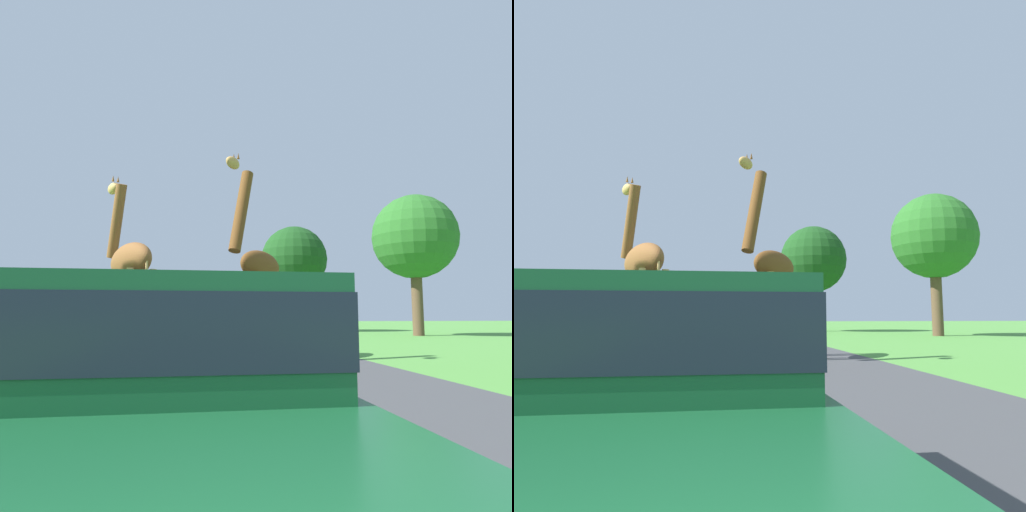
# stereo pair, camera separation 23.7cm
# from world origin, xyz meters

# --- Properties ---
(road) EXTENTS (7.71, 120.00, 0.00)m
(road) POSITION_xyz_m (0.00, 30.00, 0.00)
(road) COLOR #424244
(road) RESTS_ON ground
(giraffe_near_road) EXTENTS (2.08, 2.71, 5.31)m
(giraffe_near_road) POSITION_xyz_m (1.14, 13.18, 2.46)
(giraffe_near_road) COLOR tan
(giraffe_near_road) RESTS_ON ground
(giraffe_companion) EXTENTS (1.63, 2.79, 4.81)m
(giraffe_companion) POSITION_xyz_m (-2.17, 11.85, 2.37)
(giraffe_companion) COLOR tan
(giraffe_companion) RESTS_ON ground
(car_lead_maroon) EXTENTS (1.71, 3.93, 1.37)m
(car_lead_maroon) POSITION_xyz_m (-0.92, 3.66, 0.72)
(car_lead_maroon) COLOR #144C28
(car_lead_maroon) RESTS_ON ground
(car_queue_right) EXTENTS (1.71, 4.25, 1.24)m
(car_queue_right) POSITION_xyz_m (-1.09, 22.96, 0.68)
(car_queue_right) COLOR #561914
(car_queue_right) RESTS_ON ground
(car_queue_left) EXTENTS (1.77, 4.42, 1.27)m
(car_queue_left) POSITION_xyz_m (-2.11, 16.61, 0.68)
(car_queue_left) COLOR maroon
(car_queue_left) RESTS_ON ground
(tree_left_edge) EXTENTS (4.87, 4.87, 8.10)m
(tree_left_edge) POSITION_xyz_m (12.33, 25.12, 5.62)
(tree_left_edge) COLOR brown
(tree_left_edge) RESTS_ON ground
(tree_centre_back) EXTENTS (4.79, 4.79, 7.57)m
(tree_centre_back) POSITION_xyz_m (7.08, 32.89, 5.14)
(tree_centre_back) COLOR brown
(tree_centre_back) RESTS_ON ground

